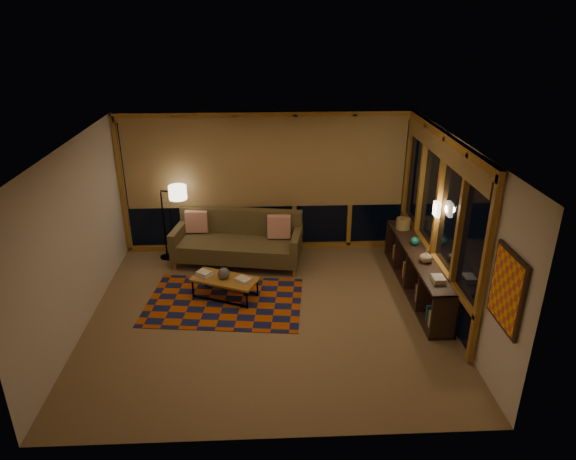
{
  "coord_description": "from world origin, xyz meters",
  "views": [
    {
      "loc": [
        -0.02,
        -6.81,
        4.4
      ],
      "look_at": [
        0.33,
        0.6,
        1.18
      ],
      "focal_mm": 32.0,
      "sensor_mm": 36.0,
      "label": 1
    }
  ],
  "objects_px": {
    "bookshelf": "(417,271)",
    "coffee_table": "(225,288)",
    "sofa": "(237,240)",
    "floor_lamp": "(164,222)"
  },
  "relations": [
    {
      "from": "coffee_table",
      "to": "floor_lamp",
      "type": "bearing_deg",
      "value": 151.68
    },
    {
      "from": "coffee_table",
      "to": "floor_lamp",
      "type": "relative_size",
      "value": 0.72
    },
    {
      "from": "coffee_table",
      "to": "bookshelf",
      "type": "xyz_separation_m",
      "value": [
        3.19,
        0.08,
        0.18
      ]
    },
    {
      "from": "sofa",
      "to": "floor_lamp",
      "type": "xyz_separation_m",
      "value": [
        -1.38,
        0.32,
        0.27
      ]
    },
    {
      "from": "floor_lamp",
      "to": "bookshelf",
      "type": "relative_size",
      "value": 0.51
    },
    {
      "from": "floor_lamp",
      "to": "bookshelf",
      "type": "height_order",
      "value": "floor_lamp"
    },
    {
      "from": "bookshelf",
      "to": "coffee_table",
      "type": "bearing_deg",
      "value": -178.52
    },
    {
      "from": "sofa",
      "to": "coffee_table",
      "type": "distance_m",
      "value": 1.27
    },
    {
      "from": "floor_lamp",
      "to": "bookshelf",
      "type": "distance_m",
      "value": 4.66
    },
    {
      "from": "coffee_table",
      "to": "bookshelf",
      "type": "distance_m",
      "value": 3.2
    }
  ]
}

